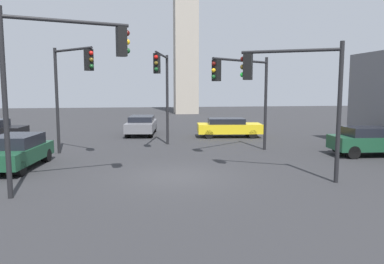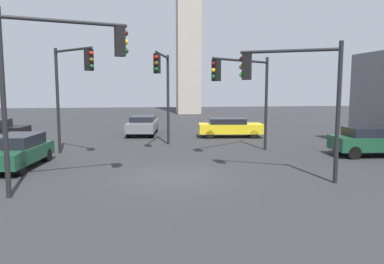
{
  "view_description": "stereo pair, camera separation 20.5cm",
  "coord_description": "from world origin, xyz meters",
  "px_view_note": "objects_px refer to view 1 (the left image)",
  "views": [
    {
      "loc": [
        -1.39,
        -14.15,
        3.48
      ],
      "look_at": [
        1.21,
        4.13,
        1.24
      ],
      "focal_mm": 34.66,
      "sensor_mm": 36.0,
      "label": 1
    },
    {
      "loc": [
        -1.19,
        -14.18,
        3.48
      ],
      "look_at": [
        1.21,
        4.13,
        1.24
      ],
      "focal_mm": 34.66,
      "sensor_mm": 36.0,
      "label": 2
    }
  ],
  "objects_px": {
    "traffic_light_0": "(243,83)",
    "traffic_light_4": "(72,78)",
    "traffic_light_3": "(63,65)",
    "car_5": "(16,151)",
    "car_3": "(371,141)",
    "car_1": "(142,125)",
    "traffic_light_1": "(163,79)",
    "traffic_light_2": "(292,83)",
    "car_0": "(229,127)"
  },
  "relations": [
    {
      "from": "traffic_light_2",
      "to": "car_3",
      "type": "bearing_deg",
      "value": -118.34
    },
    {
      "from": "traffic_light_1",
      "to": "car_1",
      "type": "relative_size",
      "value": 1.1
    },
    {
      "from": "traffic_light_3",
      "to": "car_5",
      "type": "relative_size",
      "value": 1.35
    },
    {
      "from": "car_3",
      "to": "traffic_light_3",
      "type": "bearing_deg",
      "value": -158.62
    },
    {
      "from": "traffic_light_4",
      "to": "traffic_light_3",
      "type": "bearing_deg",
      "value": -35.11
    },
    {
      "from": "traffic_light_1",
      "to": "car_5",
      "type": "relative_size",
      "value": 1.23
    },
    {
      "from": "traffic_light_0",
      "to": "car_3",
      "type": "height_order",
      "value": "traffic_light_0"
    },
    {
      "from": "car_3",
      "to": "traffic_light_0",
      "type": "bearing_deg",
      "value": 172.06
    },
    {
      "from": "car_1",
      "to": "car_5",
      "type": "xyz_separation_m",
      "value": [
        -5.43,
        -10.77,
        0.01
      ]
    },
    {
      "from": "traffic_light_1",
      "to": "car_5",
      "type": "xyz_separation_m",
      "value": [
        -6.59,
        -4.13,
        -3.16
      ]
    },
    {
      "from": "car_0",
      "to": "car_1",
      "type": "xyz_separation_m",
      "value": [
        -6.04,
        2.23,
        0.03
      ]
    },
    {
      "from": "traffic_light_0",
      "to": "car_0",
      "type": "relative_size",
      "value": 1.11
    },
    {
      "from": "traffic_light_1",
      "to": "car_1",
      "type": "height_order",
      "value": "traffic_light_1"
    },
    {
      "from": "traffic_light_3",
      "to": "car_0",
      "type": "height_order",
      "value": "traffic_light_3"
    },
    {
      "from": "car_3",
      "to": "car_1",
      "type": "bearing_deg",
      "value": 141.85
    },
    {
      "from": "traffic_light_2",
      "to": "car_3",
      "type": "relative_size",
      "value": 1.24
    },
    {
      "from": "traffic_light_1",
      "to": "traffic_light_4",
      "type": "relative_size",
      "value": 0.98
    },
    {
      "from": "car_1",
      "to": "car_5",
      "type": "distance_m",
      "value": 12.06
    },
    {
      "from": "traffic_light_3",
      "to": "car_5",
      "type": "xyz_separation_m",
      "value": [
        -2.87,
        4.02,
        -3.44
      ]
    },
    {
      "from": "car_3",
      "to": "traffic_light_4",
      "type": "bearing_deg",
      "value": 176.1
    },
    {
      "from": "traffic_light_2",
      "to": "traffic_light_3",
      "type": "xyz_separation_m",
      "value": [
        -8.04,
        -0.6,
        0.56
      ]
    },
    {
      "from": "traffic_light_4",
      "to": "car_0",
      "type": "xyz_separation_m",
      "value": [
        9.47,
        6.07,
        -3.21
      ]
    },
    {
      "from": "traffic_light_2",
      "to": "traffic_light_0",
      "type": "bearing_deg",
      "value": -57.68
    },
    {
      "from": "car_3",
      "to": "traffic_light_1",
      "type": "bearing_deg",
      "value": 164.4
    },
    {
      "from": "traffic_light_4",
      "to": "car_1",
      "type": "relative_size",
      "value": 1.12
    },
    {
      "from": "traffic_light_3",
      "to": "traffic_light_0",
      "type": "bearing_deg",
      "value": 18.74
    },
    {
      "from": "traffic_light_1",
      "to": "traffic_light_3",
      "type": "distance_m",
      "value": 8.96
    },
    {
      "from": "traffic_light_0",
      "to": "car_5",
      "type": "relative_size",
      "value": 1.17
    },
    {
      "from": "car_5",
      "to": "traffic_light_2",
      "type": "bearing_deg",
      "value": 79.32
    },
    {
      "from": "traffic_light_0",
      "to": "traffic_light_4",
      "type": "relative_size",
      "value": 0.93
    },
    {
      "from": "traffic_light_0",
      "to": "traffic_light_1",
      "type": "height_order",
      "value": "traffic_light_1"
    },
    {
      "from": "car_1",
      "to": "car_5",
      "type": "relative_size",
      "value": 1.12
    },
    {
      "from": "traffic_light_3",
      "to": "car_5",
      "type": "distance_m",
      "value": 6.02
    },
    {
      "from": "traffic_light_3",
      "to": "car_1",
      "type": "height_order",
      "value": "traffic_light_3"
    },
    {
      "from": "traffic_light_1",
      "to": "traffic_light_3",
      "type": "height_order",
      "value": "traffic_light_3"
    },
    {
      "from": "traffic_light_4",
      "to": "car_5",
      "type": "xyz_separation_m",
      "value": [
        -1.99,
        -2.47,
        -3.17
      ]
    },
    {
      "from": "car_3",
      "to": "car_5",
      "type": "xyz_separation_m",
      "value": [
        -16.95,
        -0.57,
        -0.03
      ]
    },
    {
      "from": "traffic_light_2",
      "to": "car_5",
      "type": "distance_m",
      "value": 11.79
    },
    {
      "from": "traffic_light_1",
      "to": "car_3",
      "type": "distance_m",
      "value": 11.4
    },
    {
      "from": "traffic_light_0",
      "to": "traffic_light_2",
      "type": "relative_size",
      "value": 1.0
    },
    {
      "from": "traffic_light_4",
      "to": "car_1",
      "type": "height_order",
      "value": "traffic_light_4"
    },
    {
      "from": "car_3",
      "to": "car_5",
      "type": "distance_m",
      "value": 16.96
    },
    {
      "from": "traffic_light_2",
      "to": "car_0",
      "type": "xyz_separation_m",
      "value": [
        0.55,
        11.95,
        -2.92
      ]
    },
    {
      "from": "car_0",
      "to": "traffic_light_3",
      "type": "bearing_deg",
      "value": -118.36
    },
    {
      "from": "traffic_light_3",
      "to": "traffic_light_4",
      "type": "xyz_separation_m",
      "value": [
        -0.88,
        6.49,
        -0.26
      ]
    },
    {
      "from": "car_0",
      "to": "car_5",
      "type": "height_order",
      "value": "car_5"
    },
    {
      "from": "traffic_light_1",
      "to": "traffic_light_2",
      "type": "xyz_separation_m",
      "value": [
        4.32,
        -7.54,
        -0.28
      ]
    },
    {
      "from": "traffic_light_4",
      "to": "car_5",
      "type": "bearing_deg",
      "value": -81.67
    },
    {
      "from": "traffic_light_4",
      "to": "car_5",
      "type": "relative_size",
      "value": 1.25
    },
    {
      "from": "car_3",
      "to": "car_5",
      "type": "height_order",
      "value": "car_3"
    }
  ]
}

